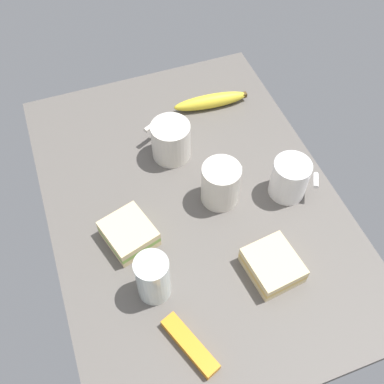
{
  "coord_description": "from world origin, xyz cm",
  "views": [
    {
      "loc": [
        -54.99,
        20.04,
        86.42
      ],
      "look_at": [
        0.0,
        0.0,
        5.0
      ],
      "focal_mm": 42.27,
      "sensor_mm": 36.0,
      "label": 1
    }
  ],
  "objects_px": {
    "sandwich_main": "(129,234)",
    "snack_bar": "(190,345)",
    "coffee_mug_milky": "(290,178)",
    "banana": "(211,101)",
    "sandwich_side": "(273,265)",
    "coffee_mug_black": "(221,183)",
    "coffee_mug_spare": "(170,140)",
    "glass_of_milk": "(153,279)"
  },
  "relations": [
    {
      "from": "sandwich_main",
      "to": "snack_bar",
      "type": "relative_size",
      "value": 0.95
    },
    {
      "from": "coffee_mug_milky",
      "to": "banana",
      "type": "distance_m",
      "value": 0.33
    },
    {
      "from": "banana",
      "to": "snack_bar",
      "type": "height_order",
      "value": "banana"
    },
    {
      "from": "snack_bar",
      "to": "sandwich_side",
      "type": "bearing_deg",
      "value": -88.09
    },
    {
      "from": "sandwich_main",
      "to": "banana",
      "type": "distance_m",
      "value": 0.44
    },
    {
      "from": "sandwich_main",
      "to": "sandwich_side",
      "type": "bearing_deg",
      "value": -124.12
    },
    {
      "from": "coffee_mug_black",
      "to": "coffee_mug_spare",
      "type": "bearing_deg",
      "value": 21.87
    },
    {
      "from": "sandwich_side",
      "to": "glass_of_milk",
      "type": "relative_size",
      "value": 1.03
    },
    {
      "from": "coffee_mug_spare",
      "to": "banana",
      "type": "relative_size",
      "value": 0.59
    },
    {
      "from": "coffee_mug_black",
      "to": "glass_of_milk",
      "type": "distance_m",
      "value": 0.26
    },
    {
      "from": "coffee_mug_milky",
      "to": "glass_of_milk",
      "type": "xyz_separation_m",
      "value": [
        -0.13,
        0.36,
        0.0
      ]
    },
    {
      "from": "coffee_mug_milky",
      "to": "snack_bar",
      "type": "bearing_deg",
      "value": 128.01
    },
    {
      "from": "coffee_mug_spare",
      "to": "snack_bar",
      "type": "xyz_separation_m",
      "value": [
        -0.45,
        0.11,
        -0.04
      ]
    },
    {
      "from": "coffee_mug_black",
      "to": "sandwich_side",
      "type": "bearing_deg",
      "value": -171.57
    },
    {
      "from": "coffee_mug_milky",
      "to": "sandwich_side",
      "type": "relative_size",
      "value": 0.9
    },
    {
      "from": "coffee_mug_spare",
      "to": "sandwich_main",
      "type": "distance_m",
      "value": 0.25
    },
    {
      "from": "sandwich_main",
      "to": "sandwich_side",
      "type": "height_order",
      "value": "same"
    },
    {
      "from": "coffee_mug_milky",
      "to": "sandwich_main",
      "type": "bearing_deg",
      "value": 89.76
    },
    {
      "from": "sandwich_main",
      "to": "snack_bar",
      "type": "xyz_separation_m",
      "value": [
        -0.26,
        -0.04,
        -0.01
      ]
    },
    {
      "from": "sandwich_main",
      "to": "glass_of_milk",
      "type": "xyz_separation_m",
      "value": [
        -0.13,
        -0.02,
        0.03
      ]
    },
    {
      "from": "coffee_mug_spare",
      "to": "banana",
      "type": "bearing_deg",
      "value": -51.47
    },
    {
      "from": "sandwich_side",
      "to": "banana",
      "type": "relative_size",
      "value": 0.59
    },
    {
      "from": "coffee_mug_spare",
      "to": "glass_of_milk",
      "type": "xyz_separation_m",
      "value": [
        -0.33,
        0.14,
        0.0
      ]
    },
    {
      "from": "glass_of_milk",
      "to": "snack_bar",
      "type": "height_order",
      "value": "glass_of_milk"
    },
    {
      "from": "coffee_mug_spare",
      "to": "snack_bar",
      "type": "height_order",
      "value": "coffee_mug_spare"
    },
    {
      "from": "glass_of_milk",
      "to": "banana",
      "type": "height_order",
      "value": "glass_of_milk"
    },
    {
      "from": "coffee_mug_black",
      "to": "snack_bar",
      "type": "xyz_separation_m",
      "value": [
        -0.29,
        0.18,
        -0.04
      ]
    },
    {
      "from": "coffee_mug_spare",
      "to": "sandwich_side",
      "type": "xyz_separation_m",
      "value": [
        -0.37,
        -0.1,
        -0.03
      ]
    },
    {
      "from": "coffee_mug_black",
      "to": "coffee_mug_milky",
      "type": "relative_size",
      "value": 1.0
    },
    {
      "from": "sandwich_main",
      "to": "snack_bar",
      "type": "height_order",
      "value": "sandwich_main"
    },
    {
      "from": "coffee_mug_black",
      "to": "sandwich_main",
      "type": "bearing_deg",
      "value": 99.04
    },
    {
      "from": "snack_bar",
      "to": "banana",
      "type": "bearing_deg",
      "value": -45.81
    },
    {
      "from": "coffee_mug_milky",
      "to": "sandwich_main",
      "type": "height_order",
      "value": "coffee_mug_milky"
    },
    {
      "from": "coffee_mug_milky",
      "to": "coffee_mug_spare",
      "type": "relative_size",
      "value": 0.89
    },
    {
      "from": "sandwich_main",
      "to": "glass_of_milk",
      "type": "height_order",
      "value": "glass_of_milk"
    },
    {
      "from": "sandwich_side",
      "to": "snack_bar",
      "type": "relative_size",
      "value": 0.89
    },
    {
      "from": "snack_bar",
      "to": "coffee_mug_black",
      "type": "bearing_deg",
      "value": -52.21
    },
    {
      "from": "coffee_mug_black",
      "to": "banana",
      "type": "distance_m",
      "value": 0.3
    },
    {
      "from": "coffee_mug_spare",
      "to": "sandwich_main",
      "type": "relative_size",
      "value": 0.94
    },
    {
      "from": "sandwich_side",
      "to": "glass_of_milk",
      "type": "xyz_separation_m",
      "value": [
        0.04,
        0.24,
        0.03
      ]
    },
    {
      "from": "coffee_mug_spare",
      "to": "snack_bar",
      "type": "relative_size",
      "value": 0.89
    },
    {
      "from": "coffee_mug_milky",
      "to": "glass_of_milk",
      "type": "bearing_deg",
      "value": 109.85
    }
  ]
}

